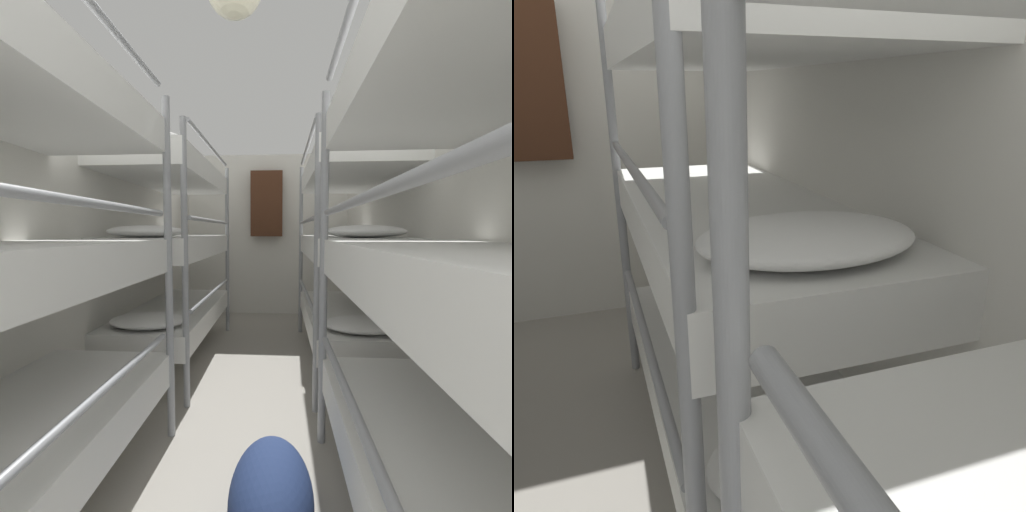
# 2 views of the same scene
# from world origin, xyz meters

# --- Properties ---
(wall_right) EXTENTS (0.06, 5.52, 2.27)m
(wall_right) POSITION_xyz_m (1.16, 2.70, 1.14)
(wall_right) COLOR silver
(wall_right) RESTS_ON ground_plane
(wall_back) EXTENTS (2.39, 0.06, 2.27)m
(wall_back) POSITION_xyz_m (0.00, 5.43, 1.14)
(wall_back) COLOR silver
(wall_back) RESTS_ON ground_plane
(bunk_stack_right_far) EXTENTS (0.72, 1.84, 1.96)m
(bunk_stack_right_far) POSITION_xyz_m (0.78, 3.55, 1.07)
(bunk_stack_right_far) COLOR gray
(bunk_stack_right_far) RESTS_ON ground_plane
(hanging_coat) EXTENTS (0.44, 0.12, 0.90)m
(hanging_coat) POSITION_xyz_m (-0.00, 5.28, 1.57)
(hanging_coat) COLOR #472819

